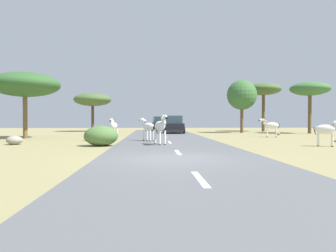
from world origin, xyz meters
The scene contains 20 objects.
ground_plane centered at (0.00, 0.00, 0.00)m, with size 90.00×90.00×0.00m, color #8E8456.
road centered at (0.37, 0.00, 0.03)m, with size 6.00×64.00×0.05m, color #56595B.
lane_markings centered at (0.37, -1.00, 0.05)m, with size 0.16×56.00×0.01m.
zebra_0 centered at (-0.22, 6.16, 1.02)m, with size 0.82×1.66×1.63m.
zebra_1 centered at (-0.94, 9.42, 0.93)m, with size 1.14×1.35×1.48m.
zebra_2 centered at (8.32, 5.15, 0.87)m, with size 1.44×0.90×1.46m.
zebra_3 centered at (8.71, 14.20, 0.91)m, with size 1.57×0.76×1.53m.
zebra_4 centered at (-3.57, 13.97, 0.90)m, with size 0.61×1.60×1.52m.
car_0 centered at (0.38, 29.85, 0.85)m, with size 2.23×4.44×1.74m.
car_1 centered at (1.53, 21.56, 0.85)m, with size 2.03×4.35×1.74m.
tree_0 centered at (15.26, 21.03, 4.45)m, with size 3.92×3.92×5.19m.
tree_2 centered at (-7.58, 27.69, 3.73)m, with size 4.35×4.35×4.51m.
tree_3 centered at (-10.04, 13.55, 3.96)m, with size 5.08×5.08×4.86m.
tree_4 centered at (12.54, 26.89, 4.95)m, with size 4.12×4.12×5.73m.
tree_5 centered at (8.88, 23.06, 3.99)m, with size 3.15×3.15×5.59m.
bush_0 centered at (-3.34, 6.09, 0.53)m, with size 1.78×1.60×1.07m, color #4C7038.
rock_0 centered at (-8.28, 7.29, 0.25)m, with size 0.87×0.79×0.49m, color gray.
rock_2 centered at (-4.79, 10.48, 0.21)m, with size 0.70×0.67×0.42m, color gray.
rock_3 centered at (-6.33, 21.50, 0.20)m, with size 0.66×0.72×0.40m, color #A89E8C.
rock_4 centered at (10.65, 17.64, 0.14)m, with size 0.46×0.42×0.28m, color gray.
Camera 1 is at (-0.72, -11.25, 1.37)m, focal length 35.09 mm.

